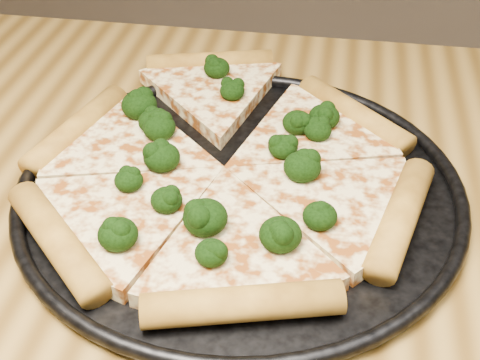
# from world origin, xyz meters

# --- Properties ---
(dining_table) EXTENTS (1.20, 0.90, 0.75)m
(dining_table) POSITION_xyz_m (0.00, 0.00, 0.66)
(dining_table) COLOR olive
(dining_table) RESTS_ON ground
(pizza_pan) EXTENTS (0.41, 0.41, 0.02)m
(pizza_pan) POSITION_xyz_m (0.04, 0.10, 0.76)
(pizza_pan) COLOR black
(pizza_pan) RESTS_ON dining_table
(pizza) EXTENTS (0.39, 0.43, 0.03)m
(pizza) POSITION_xyz_m (0.02, 0.12, 0.77)
(pizza) COLOR #FCE39A
(pizza) RESTS_ON pizza_pan
(broccoli_florets) EXTENTS (0.23, 0.32, 0.03)m
(broccoli_florets) POSITION_xyz_m (0.02, 0.12, 0.78)
(broccoli_florets) COLOR black
(broccoli_florets) RESTS_ON pizza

